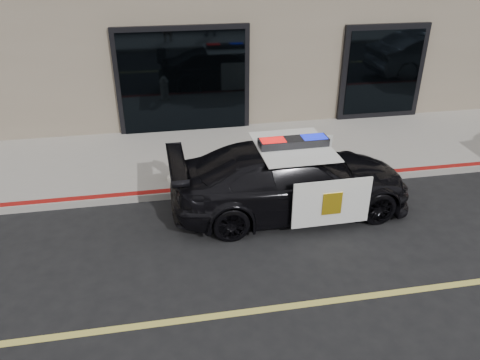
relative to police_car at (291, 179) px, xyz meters
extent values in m
plane|color=black|center=(-0.71, -2.66, -0.69)|extent=(120.00, 120.00, 0.00)
cube|color=gray|center=(-0.71, 2.59, -0.61)|extent=(60.00, 3.50, 0.15)
imported|color=black|center=(0.00, 0.00, -0.01)|extent=(2.05, 4.72, 1.35)
cube|color=white|center=(0.46, -0.96, -0.03)|extent=(1.44, 0.06, 0.90)
cube|color=white|center=(0.43, 0.98, -0.03)|extent=(1.44, 0.06, 0.90)
cube|color=white|center=(0.00, 0.00, 0.68)|extent=(1.38, 1.65, 0.02)
cube|color=gold|center=(0.46, -0.99, -0.03)|extent=(0.36, 0.02, 0.43)
cube|color=black|center=(0.00, 0.00, 0.76)|extent=(1.30, 0.36, 0.16)
cube|color=red|center=(-0.40, -0.01, 0.77)|extent=(0.46, 0.30, 0.15)
cube|color=#0C19CC|center=(0.39, 0.01, 0.77)|extent=(0.46, 0.30, 0.15)
cylinder|color=white|center=(-2.18, 1.38, -0.50)|extent=(0.34, 0.34, 0.08)
cylinder|color=white|center=(-2.18, 1.38, -0.23)|extent=(0.24, 0.24, 0.47)
cylinder|color=white|center=(-2.18, 1.38, 0.03)|extent=(0.29, 0.29, 0.06)
sphere|color=white|center=(-2.18, 1.38, 0.08)|extent=(0.22, 0.22, 0.22)
cylinder|color=white|center=(-2.18, 1.38, 0.18)|extent=(0.07, 0.07, 0.07)
cylinder|color=white|center=(-2.18, 1.54, -0.16)|extent=(0.12, 0.11, 0.12)
cylinder|color=white|center=(-2.18, 1.22, -0.16)|extent=(0.12, 0.11, 0.12)
cylinder|color=white|center=(-2.18, 1.19, -0.23)|extent=(0.16, 0.13, 0.16)
camera|label=1|loc=(-2.40, -7.66, 4.20)|focal=35.00mm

